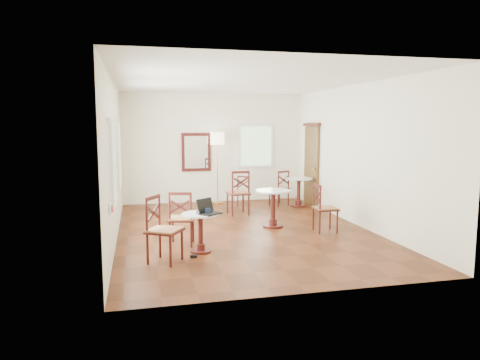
% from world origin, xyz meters
% --- Properties ---
extents(ground, '(7.00, 7.00, 0.00)m').
position_xyz_m(ground, '(0.00, 0.00, 0.00)').
color(ground, '#50220D').
rests_on(ground, ground).
extents(room_shell, '(5.02, 7.02, 3.01)m').
position_xyz_m(room_shell, '(-0.06, 0.27, 1.89)').
color(room_shell, white).
rests_on(room_shell, ground).
extents(cafe_table_near, '(0.63, 0.63, 0.67)m').
position_xyz_m(cafe_table_near, '(-1.07, -1.35, 0.41)').
color(cafe_table_near, '#471611').
rests_on(cafe_table_near, ground).
extents(cafe_table_mid, '(0.75, 0.75, 0.79)m').
position_xyz_m(cafe_table_mid, '(0.68, 0.13, 0.49)').
color(cafe_table_mid, '#471611').
rests_on(cafe_table_mid, ground).
extents(cafe_table_back, '(0.72, 0.72, 0.76)m').
position_xyz_m(cafe_table_back, '(2.04, 2.22, 0.47)').
color(cafe_table_back, '#471611').
rests_on(cafe_table_back, ground).
extents(chair_near_a, '(0.54, 0.54, 0.99)m').
position_xyz_m(chair_near_a, '(-1.34, -0.85, 0.49)').
color(chair_near_a, '#471611').
rests_on(chair_near_a, ground).
extents(chair_near_b, '(0.66, 0.66, 1.05)m').
position_xyz_m(chair_near_b, '(-1.72, -1.76, 0.52)').
color(chair_near_b, '#471611').
rests_on(chair_near_b, ground).
extents(chair_mid_a, '(0.54, 0.54, 1.07)m').
position_xyz_m(chair_mid_a, '(0.25, 1.54, 0.53)').
color(chair_mid_a, '#471611').
rests_on(chair_mid_a, ground).
extents(chair_mid_b, '(0.47, 0.47, 0.97)m').
position_xyz_m(chair_mid_b, '(1.56, -0.49, 0.48)').
color(chair_mid_b, '#471611').
rests_on(chair_mid_b, ground).
extents(chair_back_a, '(0.57, 0.57, 0.94)m').
position_xyz_m(chair_back_a, '(1.60, 2.48, 0.47)').
color(chair_back_a, '#471611').
rests_on(chair_back_a, ground).
extents(chair_back_b, '(0.54, 0.54, 0.83)m').
position_xyz_m(chair_back_b, '(0.49, 2.32, 0.41)').
color(chair_back_b, '#471611').
rests_on(chair_back_b, ground).
extents(floor_lamp, '(0.38, 0.38, 1.95)m').
position_xyz_m(floor_lamp, '(0.04, 3.15, 1.65)').
color(floor_lamp, '#BF8C3F').
rests_on(floor_lamp, ground).
extents(laptop, '(0.45, 0.44, 0.25)m').
position_xyz_m(laptop, '(-0.95, -1.42, 0.73)').
color(laptop, black).
rests_on(laptop, cafe_table_near).
extents(mouse, '(0.11, 0.08, 0.04)m').
position_xyz_m(mouse, '(-1.10, -1.34, 0.69)').
color(mouse, black).
rests_on(mouse, cafe_table_near).
extents(navy_mug, '(0.13, 0.08, 0.10)m').
position_xyz_m(navy_mug, '(-0.96, -1.45, 0.72)').
color(navy_mug, '#101D38').
rests_on(navy_mug, cafe_table_near).
extents(water_glass, '(0.05, 0.05, 0.09)m').
position_xyz_m(water_glass, '(-1.14, -1.50, 0.71)').
color(water_glass, white).
rests_on(water_glass, cafe_table_near).
extents(power_adapter, '(0.11, 0.07, 0.04)m').
position_xyz_m(power_adapter, '(-1.24, -1.64, 0.02)').
color(power_adapter, black).
rests_on(power_adapter, ground).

